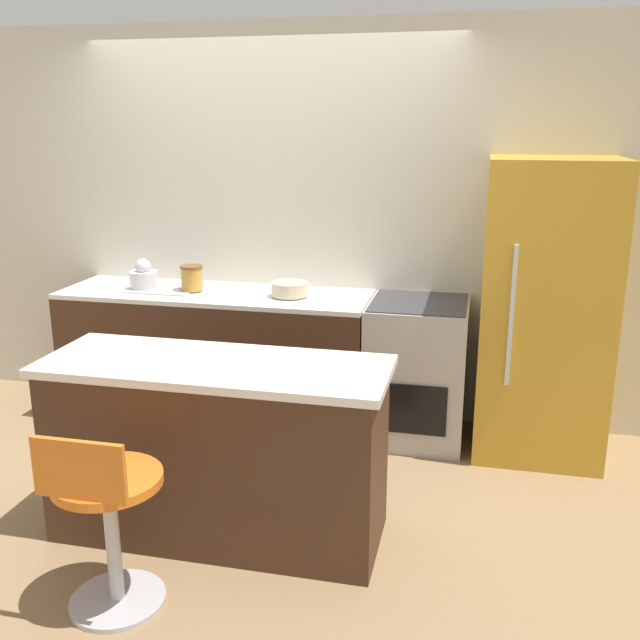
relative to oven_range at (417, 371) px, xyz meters
name	(u,v)px	position (x,y,z in m)	size (l,w,h in m)	color
ground_plane	(247,441)	(-1.04, -0.33, -0.45)	(14.00, 14.00, 0.00)	#8E704C
wall_back	(273,224)	(-1.04, 0.34, 0.85)	(8.00, 0.06, 2.60)	beige
back_counter	(217,356)	(-1.35, 0.00, 0.00)	(2.06, 0.63, 0.90)	#422819
kitchen_island	(218,449)	(-0.83, -1.34, 0.00)	(1.65, 0.61, 0.89)	#422819
oven_range	(417,371)	(0.00, 0.00, 0.00)	(0.61, 0.64, 0.90)	#B7B2A8
refrigerator	(545,311)	(0.74, -0.02, 0.44)	(0.74, 0.69, 1.78)	gold
stool_chair	(107,517)	(-1.06, -1.99, -0.03)	(0.45, 0.45, 0.84)	#B7B7BC
kettle	(144,277)	(-1.84, -0.01, 0.53)	(0.19, 0.19, 0.20)	silver
mixing_bowl	(290,289)	(-0.83, -0.01, 0.49)	(0.24, 0.24, 0.09)	#C1B28E
canister_jar	(192,278)	(-1.49, -0.01, 0.53)	(0.15, 0.15, 0.17)	#B77F33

